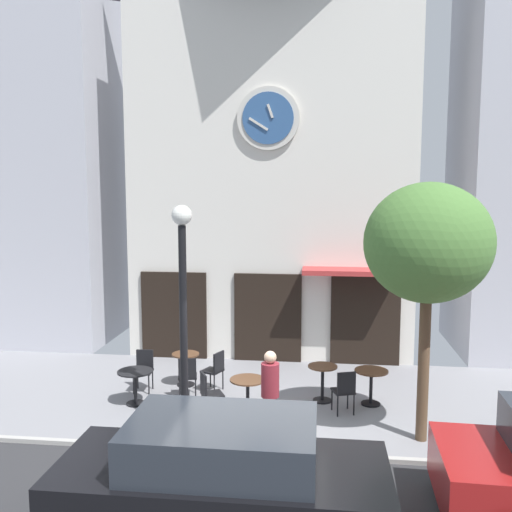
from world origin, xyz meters
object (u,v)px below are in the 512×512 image
(cafe_chair_corner, at_px, (144,367))
(cafe_chair_left_end, at_px, (215,368))
(cafe_chair_by_entrance, at_px, (208,391))
(cafe_chair_facing_street, at_px, (345,389))
(cafe_table_leftmost, at_px, (371,380))
(cafe_table_center_right, at_px, (135,380))
(cafe_table_center, at_px, (248,389))
(cafe_table_near_curb, at_px, (323,378))
(parked_car_black, at_px, (222,479))
(pedestrian_maroon, at_px, (270,396))
(street_tree, at_px, (428,244))
(cafe_chair_outer, at_px, (187,374))
(cafe_table_near_door, at_px, (186,364))
(street_lamp, at_px, (183,320))

(cafe_chair_corner, relative_size, cafe_chair_left_end, 1.00)
(cafe_chair_by_entrance, bearing_deg, cafe_chair_facing_street, 9.44)
(cafe_table_leftmost, bearing_deg, cafe_table_center_right, -173.47)
(cafe_table_center, relative_size, cafe_table_near_curb, 0.93)
(cafe_table_center_right, relative_size, cafe_table_leftmost, 0.99)
(cafe_table_near_curb, distance_m, cafe_chair_facing_street, 0.78)
(parked_car_black, bearing_deg, cafe_table_center_right, 121.78)
(cafe_table_center, relative_size, cafe_chair_corner, 0.80)
(cafe_chair_facing_street, height_order, cafe_chair_corner, same)
(cafe_chair_corner, height_order, parked_car_black, parked_car_black)
(cafe_table_near_curb, xyz_separation_m, parked_car_black, (-1.29, -4.79, 0.25))
(cafe_table_near_curb, bearing_deg, pedestrian_maroon, -114.00)
(cafe_table_center, bearing_deg, cafe_chair_by_entrance, -161.63)
(parked_car_black, bearing_deg, pedestrian_maroon, 82.20)
(street_tree, relative_size, cafe_chair_outer, 5.12)
(street_tree, distance_m, cafe_table_near_door, 6.17)
(street_tree, bearing_deg, cafe_table_center_right, 169.73)
(pedestrian_maroon, bearing_deg, cafe_chair_left_end, 121.04)
(cafe_chair_facing_street, distance_m, cafe_chair_left_end, 2.97)
(pedestrian_maroon, xyz_separation_m, parked_car_black, (-0.37, -2.72, -0.10))
(cafe_chair_corner, bearing_deg, cafe_chair_outer, -17.31)
(cafe_table_center, bearing_deg, cafe_table_near_curb, 29.73)
(cafe_chair_facing_street, bearing_deg, cafe_table_center, -174.20)
(cafe_table_near_door, distance_m, cafe_table_center, 2.19)
(cafe_table_center_right, height_order, cafe_chair_outer, cafe_chair_outer)
(cafe_table_near_door, height_order, cafe_table_near_curb, cafe_table_near_curb)
(cafe_table_center_right, xyz_separation_m, parked_car_black, (2.58, -4.17, 0.24))
(street_lamp, relative_size, cafe_table_leftmost, 5.70)
(cafe_table_center, xyz_separation_m, pedestrian_maroon, (0.56, -1.22, 0.35))
(cafe_chair_by_entrance, bearing_deg, cafe_table_near_curb, 26.15)
(cafe_table_center_right, relative_size, cafe_table_near_curb, 0.95)
(cafe_table_center, xyz_separation_m, cafe_chair_outer, (-1.40, 0.71, 0.02))
(cafe_table_near_door, distance_m, cafe_chair_facing_street, 3.76)
(cafe_table_center_right, xyz_separation_m, cafe_chair_by_entrance, (1.65, -0.47, 0.01))
(cafe_table_near_door, bearing_deg, cafe_chair_left_end, -21.24)
(cafe_table_near_curb, bearing_deg, cafe_chair_facing_street, -56.34)
(cafe_table_leftmost, distance_m, cafe_chair_outer, 3.89)
(cafe_table_center, height_order, pedestrian_maroon, pedestrian_maroon)
(cafe_table_center_right, distance_m, cafe_chair_by_entrance, 1.71)
(cafe_table_center, bearing_deg, cafe_table_leftmost, 17.44)
(cafe_table_center_right, xyz_separation_m, cafe_chair_left_end, (1.51, 0.95, 0.01))
(cafe_chair_facing_street, bearing_deg, street_lamp, -156.98)
(cafe_chair_facing_street, bearing_deg, cafe_table_leftmost, 45.82)
(cafe_table_near_door, height_order, cafe_chair_left_end, cafe_chair_left_end)
(cafe_chair_facing_street, xyz_separation_m, pedestrian_maroon, (-1.36, -1.42, 0.33))
(street_lamp, xyz_separation_m, pedestrian_maroon, (1.59, -0.17, -1.27))
(cafe_table_near_curb, xyz_separation_m, cafe_table_leftmost, (1.00, -0.07, 0.01))
(cafe_chair_left_end, bearing_deg, cafe_chair_outer, -137.80)
(cafe_chair_corner, relative_size, cafe_chair_by_entrance, 1.00)
(cafe_table_near_curb, bearing_deg, cafe_chair_outer, -177.19)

